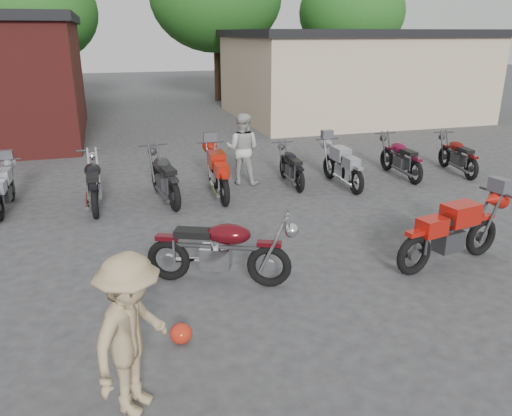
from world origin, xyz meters
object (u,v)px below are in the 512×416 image
object	(u,v)px
row_bike_5	(291,164)
row_bike_3	(164,174)
row_bike_2	(93,180)
row_bike_8	(458,153)
person_tan	(132,335)
sportbike	(453,229)
helmet	(181,333)
row_bike_4	(218,170)
row_bike_6	(342,163)
person_light	(243,149)
vintage_motorcycle	(221,246)
row_bike_1	(3,187)
row_bike_7	(400,156)

from	to	relation	value
row_bike_5	row_bike_3	bearing A→B (deg)	99.56
row_bike_2	row_bike_8	bearing A→B (deg)	-89.79
person_tan	sportbike	bearing A→B (deg)	-33.38
row_bike_3	row_bike_5	world-z (taller)	row_bike_3
helmet	row_bike_5	size ratio (longest dim) A/B	0.16
sportbike	row_bike_4	size ratio (longest dim) A/B	1.02
row_bike_4	row_bike_6	distance (m)	3.15
row_bike_5	row_bike_8	distance (m)	4.74
row_bike_4	sportbike	bearing A→B (deg)	-146.62
row_bike_2	row_bike_3	xyz separation A→B (m)	(1.53, -0.00, 0.02)
person_light	row_bike_5	bearing A→B (deg)	-173.25
row_bike_6	row_bike_4	bearing A→B (deg)	86.55
sportbike	row_bike_3	xyz separation A→B (m)	(-4.14, 4.74, -0.00)
row_bike_6	sportbike	bearing A→B (deg)	175.54
vintage_motorcycle	row_bike_6	distance (m)	5.84
vintage_motorcycle	row_bike_5	xyz separation A→B (m)	(2.88, 4.67, -0.10)
row_bike_6	row_bike_5	bearing A→B (deg)	66.83
row_bike_4	row_bike_5	size ratio (longest dim) A/B	1.17
row_bike_1	row_bike_2	xyz separation A→B (m)	(1.87, -0.33, 0.08)
person_tan	row_bike_1	xyz separation A→B (m)	(-2.31, 7.04, -0.34)
helmet	person_light	bearing A→B (deg)	68.46
person_light	row_bike_6	xyz separation A→B (m)	(2.31, -0.94, -0.32)
row_bike_7	person_tan	bearing A→B (deg)	134.56
row_bike_1	helmet	bearing A→B (deg)	-153.29
row_bike_1	row_bike_5	xyz separation A→B (m)	(6.62, 0.02, -0.00)
sportbike	row_bike_2	size ratio (longest dim) A/B	1.03
helmet	person_tan	size ratio (longest dim) A/B	0.16
sportbike	row_bike_6	world-z (taller)	sportbike
person_light	row_bike_3	distance (m)	2.25
row_bike_5	row_bike_6	bearing A→B (deg)	-108.67
sportbike	helmet	world-z (taller)	sportbike
row_bike_8	row_bike_3	bearing A→B (deg)	98.46
row_bike_3	row_bike_4	distance (m)	1.25
row_bike_3	row_bike_8	world-z (taller)	row_bike_3
row_bike_6	row_bike_7	xyz separation A→B (m)	(1.86, 0.33, -0.01)
row_bike_1	person_tan	bearing A→B (deg)	-160.87
helmet	row_bike_2	distance (m)	5.81
row_bike_1	row_bike_6	size ratio (longest dim) A/B	0.91
person_tan	row_bike_2	xyz separation A→B (m)	(-0.44, 6.71, -0.26)
person_light	person_tan	xyz separation A→B (m)	(-3.17, -7.53, -0.03)
helmet	row_bike_3	xyz separation A→B (m)	(0.50, 5.70, 0.49)
person_light	row_bike_1	xyz separation A→B (m)	(-5.48, -0.49, -0.37)
person_tan	helmet	bearing A→B (deg)	5.30
person_light	row_bike_4	distance (m)	1.20
row_bike_8	row_bike_1	bearing A→B (deg)	96.59
sportbike	row_bike_5	world-z (taller)	sportbike
row_bike_1	row_bike_7	bearing A→B (deg)	-89.72
vintage_motorcycle	row_bike_3	bearing A→B (deg)	118.82
row_bike_7	row_bike_1	bearing A→B (deg)	90.59
helmet	person_tan	distance (m)	1.39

